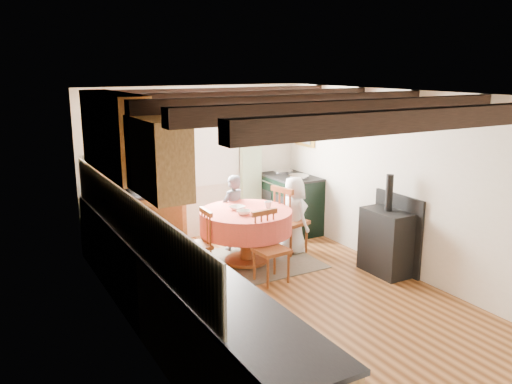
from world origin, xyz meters
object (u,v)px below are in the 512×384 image
dining_table (246,237)px  cup (268,205)px  child_far (233,213)px  chair_right (290,219)px  chair_near (272,248)px  aga_range (290,203)px  cast_iron_stove (387,225)px  child_right (294,215)px  chair_left (196,243)px

dining_table → cup: (0.33, -0.04, 0.43)m
child_far → chair_right: bearing=125.4°
dining_table → chair_near: size_ratio=1.38×
chair_near → dining_table: bearing=84.0°
dining_table → chair_right: (0.78, 0.08, 0.12)m
chair_right → aga_range: chair_right is taller
chair_right → child_far: size_ratio=0.89×
chair_near → cast_iron_stove: size_ratio=0.69×
child_far → child_right: size_ratio=1.01×
chair_left → chair_near: bearing=50.2°
chair_near → chair_right: chair_right is taller
aga_range → chair_right: bearing=-123.0°
chair_near → child_far: child_far is taller
dining_table → cast_iron_stove: size_ratio=0.95×
child_far → cup: size_ratio=10.95×
chair_left → chair_right: size_ratio=0.87×
cast_iron_stove → cup: bearing=133.9°
aga_range → child_right: 0.99m
chair_left → child_right: 1.63m
dining_table → aga_range: bearing=35.0°
chair_left → dining_table: bearing=95.8°
dining_table → child_far: size_ratio=1.11×
aga_range → cast_iron_stove: size_ratio=0.78×
child_right → dining_table: bearing=95.8°
chair_near → cast_iron_stove: cast_iron_stove is taller
chair_near → cup: 0.84m
aga_range → child_right: bearing=-119.8°
child_right → cup: 0.59m
chair_right → cup: chair_right is taller
aga_range → child_right: size_ratio=0.93×
chair_near → chair_right: (0.81, 0.80, 0.05)m
dining_table → chair_right: bearing=6.0°
cast_iron_stove → child_right: size_ratio=1.18×
chair_right → cast_iron_stove: (0.67, -1.29, 0.16)m
chair_left → aga_range: (2.11, 0.99, 0.04)m
chair_right → cast_iron_stove: bearing=-165.6°
child_right → chair_right: bearing=90.6°
chair_right → chair_left: bearing=82.1°
chair_near → chair_right: bearing=40.6°
chair_near → chair_left: 1.00m
dining_table → chair_left: size_ratio=1.44×
child_far → cup: bearing=91.8°
cast_iron_stove → child_far: (-1.35, 1.81, -0.10)m
dining_table → chair_left: bearing=-176.0°
chair_right → cup: size_ratio=9.71×
chair_right → child_far: child_far is taller
chair_left → child_far: 1.10m
cast_iron_stove → child_far: bearing=126.7°
dining_table → child_far: (0.11, 0.60, 0.19)m
dining_table → child_right: (0.85, 0.08, 0.18)m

